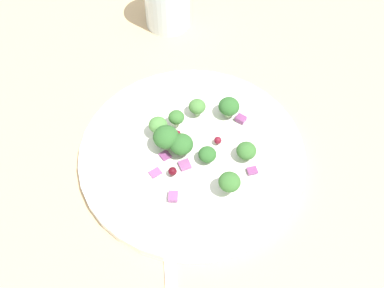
{
  "coord_description": "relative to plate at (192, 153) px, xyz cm",
  "views": [
    {
      "loc": [
        -20.36,
        25.99,
        45.91
      ],
      "look_at": [
        -2.61,
        0.66,
        2.7
      ],
      "focal_mm": 43.46,
      "sensor_mm": 36.0,
      "label": 1
    }
  ],
  "objects": [
    {
      "name": "ground_plane",
      "position": [
        2.61,
        -0.66,
        -1.86
      ],
      "size": [
        180.0,
        180.0,
        2.0
      ],
      "primitive_type": "cube",
      "color": "tan"
    },
    {
      "name": "plate",
      "position": [
        0.0,
        0.0,
        0.0
      ],
      "size": [
        26.54,
        26.54,
        1.7
      ],
      "color": "white",
      "rests_on": "ground_plane"
    },
    {
      "name": "dressing_pool",
      "position": [
        -0.0,
        0.0,
        0.44
      ],
      "size": [
        15.39,
        15.39,
        0.2
      ],
      "primitive_type": "cylinder",
      "color": "white",
      "rests_on": "plate"
    },
    {
      "name": "broccoli_floret_0",
      "position": [
        -2.21,
        0.14,
        1.69
      ],
      "size": [
        2.07,
        2.07,
        2.1
      ],
      "color": "#8EB77A",
      "rests_on": "plate"
    },
    {
      "name": "broccoli_floret_1",
      "position": [
        -6.44,
        2.25,
        2.58
      ],
      "size": [
        2.4,
        2.4,
        2.43
      ],
      "color": "#ADD18E",
      "rests_on": "plate"
    },
    {
      "name": "broccoli_floret_2",
      "position": [
        2.67,
        -4.82,
        2.0
      ],
      "size": [
        2.09,
        2.09,
        2.11
      ],
      "color": "#8EB77A",
      "rests_on": "plate"
    },
    {
      "name": "broccoli_floret_3",
      "position": [
        -5.61,
        -2.74,
        1.84
      ],
      "size": [
        2.28,
        2.28,
        2.31
      ],
      "color": "#ADD18E",
      "rests_on": "plate"
    },
    {
      "name": "broccoli_floret_4",
      "position": [
        4.53,
        0.43,
        2.45
      ],
      "size": [
        2.18,
        2.18,
        2.21
      ],
      "color": "#8EB77A",
      "rests_on": "plate"
    },
    {
      "name": "broccoli_floret_5",
      "position": [
        2.67,
        1.42,
        2.67
      ],
      "size": [
        2.97,
        2.97,
        3.01
      ],
      "color": "#8EB77A",
      "rests_on": "plate"
    },
    {
      "name": "broccoli_floret_6",
      "position": [
        0.75,
        1.04,
        2.31
      ],
      "size": [
        2.72,
        2.72,
        2.75
      ],
      "color": "#9EC684",
      "rests_on": "plate"
    },
    {
      "name": "broccoli_floret_7",
      "position": [
        3.57,
        -1.87,
        2.23
      ],
      "size": [
        1.92,
        1.92,
        1.94
      ],
      "color": "#ADD18E",
      "rests_on": "plate"
    },
    {
      "name": "broccoli_floret_8",
      "position": [
        -0.6,
        -6.9,
        2.16
      ],
      "size": [
        2.56,
        2.56,
        2.6
      ],
      "color": "#ADD18E",
      "rests_on": "plate"
    },
    {
      "name": "cranberry_0",
      "position": [
        -0.17,
        4.02,
        1.36
      ],
      "size": [
        0.97,
        0.97,
        0.97
      ],
      "primitive_type": "sphere",
      "color": "#4C0A14",
      "rests_on": "plate"
    },
    {
      "name": "cranberry_1",
      "position": [
        -1.91,
        -2.52,
        1.22
      ],
      "size": [
        0.9,
        0.9,
        0.9
      ],
      "primitive_type": "sphere",
      "color": "maroon",
      "rests_on": "plate"
    },
    {
      "name": "cranberry_2",
      "position": [
        2.18,
        -0.9,
        1.03
      ],
      "size": [
        0.9,
        0.9,
        0.9
      ],
      "primitive_type": "sphere",
      "color": "maroon",
      "rests_on": "plate"
    },
    {
      "name": "onion_bit_0",
      "position": [
        2.09,
        2.43,
        0.58
      ],
      "size": [
        1.46,
        1.43,
        0.45
      ],
      "primitive_type": "cube",
      "rotation": [
        0.0,
        0.0,
        1.22
      ],
      "color": "#843D75",
      "rests_on": "plate"
    },
    {
      "name": "onion_bit_1",
      "position": [
        -2.35,
        -7.0,
        1.01
      ],
      "size": [
        1.18,
        0.98,
        0.58
      ],
      "primitive_type": "cube",
      "rotation": [
        0.0,
        0.0,
        1.58
      ],
      "color": "#843D75",
      "rests_on": "plate"
    },
    {
      "name": "onion_bit_2",
      "position": [
        1.59,
        4.94,
        0.59
      ],
      "size": [
        1.37,
        1.55,
        0.33
      ],
      "primitive_type": "cube",
      "rotation": [
        0.0,
        0.0,
        2.8
      ],
      "color": "#934C84",
      "rests_on": "plate"
    },
    {
      "name": "onion_bit_3",
      "position": [
        -7.27,
        -1.45,
        0.87
      ],
      "size": [
        1.42,
        1.44,
        0.35
      ],
      "primitive_type": "cube",
      "rotation": [
        0.0,
        0.0,
        0.85
      ],
      "color": "#843D75",
      "rests_on": "plate"
    },
    {
      "name": "onion_bit_4",
      "position": [
        -1.98,
        6.37,
        1.0
      ],
      "size": [
        1.51,
        1.56,
        0.46
      ],
      "primitive_type": "cube",
      "rotation": [
        0.0,
        0.0,
        2.15
      ],
      "color": "#934C84",
      "rests_on": "plate"
    },
    {
      "name": "onion_bit_5",
      "position": [
        -0.56,
        2.25,
        0.71
      ],
      "size": [
        1.71,
        1.72,
        0.55
      ],
      "primitive_type": "cube",
      "rotation": [
        0.0,
        0.0,
        1.0
      ],
      "color": "#934C84",
      "rests_on": "plate"
    }
  ]
}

